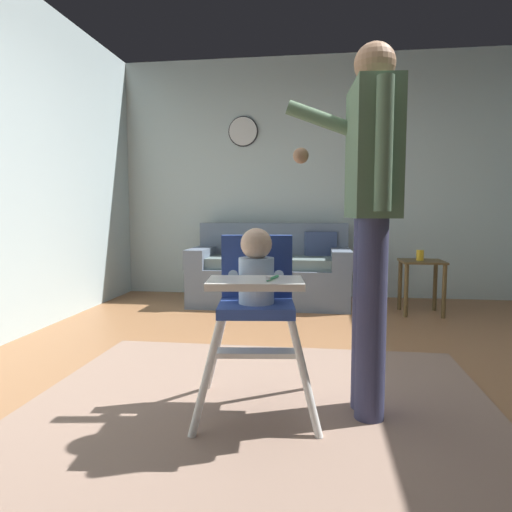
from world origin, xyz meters
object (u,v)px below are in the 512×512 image
(couch, at_px, (272,272))
(adult_standing, at_px, (370,209))
(side_table, at_px, (422,275))
(wall_clock, at_px, (243,131))
(sippy_cup, at_px, (420,255))
(high_chair, at_px, (256,288))

(couch, xyz_separation_m, adult_standing, (0.75, -2.70, 0.66))
(side_table, bearing_deg, adult_standing, -107.59)
(couch, distance_m, side_table, 1.53)
(couch, xyz_separation_m, wall_clock, (-0.39, 0.48, 1.58))
(couch, relative_size, adult_standing, 0.96)
(sippy_cup, relative_size, wall_clock, 0.29)
(adult_standing, bearing_deg, high_chair, 0.08)
(high_chair, height_order, sippy_cup, high_chair)
(high_chair, bearing_deg, side_table, 145.04)
(sippy_cup, distance_m, wall_clock, 2.44)
(adult_standing, bearing_deg, wall_clock, -74.91)
(wall_clock, bearing_deg, adult_standing, -70.36)
(couch, bearing_deg, side_table, 76.96)
(side_table, bearing_deg, wall_clock, 156.35)
(couch, bearing_deg, sippy_cup, 76.79)
(couch, bearing_deg, wall_clock, -140.96)
(couch, xyz_separation_m, high_chair, (0.21, -2.74, 0.29))
(adult_standing, height_order, sippy_cup, adult_standing)
(adult_standing, distance_m, wall_clock, 3.49)
(couch, relative_size, high_chair, 1.83)
(high_chair, xyz_separation_m, side_table, (1.28, 2.39, -0.24))
(side_table, height_order, sippy_cup, sippy_cup)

